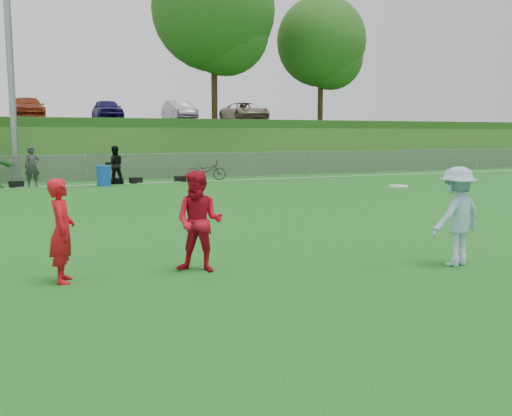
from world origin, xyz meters
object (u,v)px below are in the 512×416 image
player_red_left (62,231)px  bicycle (206,170)px  player_red_center (199,222)px  frisbee (399,186)px  recycling_bin (104,176)px  player_blue (457,216)px

player_red_left → bicycle: size_ratio=0.83×
player_red_center → frisbee: 3.26m
recycling_bin → bicycle: (4.95, 1.02, 0.05)m
player_red_left → player_red_center: (2.07, -0.18, 0.04)m
player_blue → recycling_bin: bearing=-90.2°
player_red_center → bicycle: bearing=105.6°
player_red_center → player_blue: (4.10, -1.30, 0.02)m
recycling_bin → player_red_left: bearing=-100.8°
player_red_center → bicycle: (5.94, 17.22, -0.32)m
player_red_left → frisbee: size_ratio=5.32×
frisbee → recycling_bin: size_ratio=0.33×
player_red_center → recycling_bin: (0.99, 16.19, -0.37)m
player_red_left → bicycle: bearing=-15.7°
player_red_left → player_blue: (6.17, -1.48, 0.06)m
player_red_left → recycling_bin: bearing=-1.4°
recycling_bin → bicycle: 5.05m
player_red_left → frisbee: (5.07, -1.34, 0.59)m
frisbee → recycling_bin: (-2.00, 17.36, -0.93)m
player_red_left → bicycle: (8.01, 17.04, -0.29)m
frisbee → bicycle: (2.95, 18.38, -0.88)m
player_red_center → player_red_left: bearing=-150.3°
frisbee → recycling_bin: 17.50m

